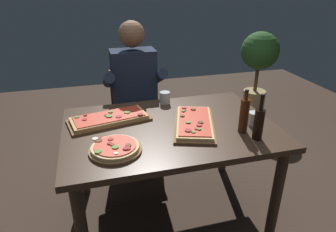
% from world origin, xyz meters
% --- Properties ---
extents(ground_plane, '(6.40, 6.40, 0.00)m').
position_xyz_m(ground_plane, '(0.00, 0.00, 0.00)').
color(ground_plane, '#38281E').
extents(dining_table, '(1.40, 0.96, 0.74)m').
position_xyz_m(dining_table, '(0.00, 0.00, 0.64)').
color(dining_table, '#3D2B1E').
rests_on(dining_table, ground_plane).
extents(pizza_rectangular_front, '(0.59, 0.35, 0.05)m').
position_xyz_m(pizza_rectangular_front, '(-0.39, 0.18, 0.76)').
color(pizza_rectangular_front, brown).
rests_on(pizza_rectangular_front, dining_table).
extents(pizza_rectangular_left, '(0.41, 0.58, 0.05)m').
position_xyz_m(pizza_rectangular_left, '(0.16, -0.04, 0.76)').
color(pizza_rectangular_left, brown).
rests_on(pizza_rectangular_left, dining_table).
extents(pizza_round_far, '(0.30, 0.30, 0.05)m').
position_xyz_m(pizza_round_far, '(-0.39, -0.23, 0.76)').
color(pizza_round_far, brown).
rests_on(pizza_round_far, dining_table).
extents(wine_bottle_dark, '(0.06, 0.06, 0.29)m').
position_xyz_m(wine_bottle_dark, '(0.43, -0.20, 0.86)').
color(wine_bottle_dark, '#47230F').
rests_on(wine_bottle_dark, dining_table).
extents(oil_bottle_amber, '(0.06, 0.06, 0.29)m').
position_xyz_m(oil_bottle_amber, '(0.47, -0.31, 0.85)').
color(oil_bottle_amber, black).
rests_on(oil_bottle_amber, dining_table).
extents(tumbler_near_camera, '(0.07, 0.07, 0.09)m').
position_xyz_m(tumbler_near_camera, '(0.55, -0.13, 0.78)').
color(tumbler_near_camera, silver).
rests_on(tumbler_near_camera, dining_table).
extents(tumbler_far_side, '(0.08, 0.08, 0.09)m').
position_xyz_m(tumbler_far_side, '(0.07, 0.39, 0.78)').
color(tumbler_far_side, silver).
rests_on(tumbler_far_side, dining_table).
extents(diner_chair, '(0.44, 0.44, 0.87)m').
position_xyz_m(diner_chair, '(-0.11, 0.86, 0.49)').
color(diner_chair, '#3D2B1E').
rests_on(diner_chair, ground_plane).
extents(seated_diner, '(0.53, 0.41, 1.33)m').
position_xyz_m(seated_diner, '(-0.11, 0.74, 0.74)').
color(seated_diner, '#23232D').
rests_on(seated_diner, ground_plane).
extents(potted_plant_corner, '(0.46, 0.46, 1.07)m').
position_xyz_m(potted_plant_corner, '(1.54, 1.46, 0.69)').
color(potted_plant_corner, tan).
rests_on(potted_plant_corner, ground_plane).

